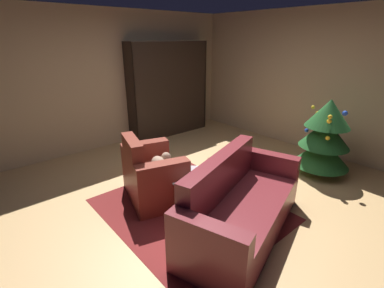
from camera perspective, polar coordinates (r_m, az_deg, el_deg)
name	(u,v)px	position (r m, az deg, el deg)	size (l,w,h in m)	color
ground_plane	(204,194)	(4.05, 2.47, -10.21)	(6.61, 6.61, 0.00)	tan
wall_back	(314,82)	(5.80, 23.71, 11.50)	(5.54, 0.06, 2.61)	tan
wall_left	(110,80)	(5.81, -16.49, 12.41)	(0.06, 5.63, 2.61)	tan
area_rug	(190,209)	(3.72, -0.51, -13.20)	(2.21, 1.89, 0.01)	maroon
bookshelf_unit	(173,90)	(6.32, -3.85, 10.96)	(0.37, 1.90, 2.02)	black
armchair_red	(152,176)	(3.86, -8.16, -6.52)	(1.12, 0.92, 0.90)	maroon
couch_red	(240,207)	(3.27, 9.70, -12.68)	(1.33, 2.04, 0.88)	maroon
coffee_table	(195,180)	(3.59, 0.61, -7.33)	(0.65, 0.65, 0.44)	black
book_stack_on_table	(193,173)	(3.55, 0.29, -5.85)	(0.21, 0.19, 0.10)	gray
bottle_on_table	(209,171)	(3.47, 3.45, -5.46)	(0.08, 0.08, 0.28)	#5D2112
decorated_tree	(325,136)	(4.85, 25.55, 1.40)	(0.85, 0.85, 1.23)	brown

